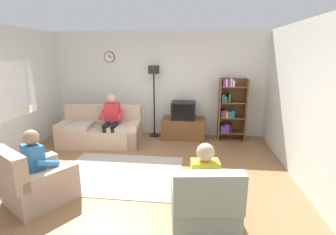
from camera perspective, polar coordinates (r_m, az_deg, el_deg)
name	(u,v)px	position (r m, az deg, el deg)	size (l,w,h in m)	color
ground_plane	(135,177)	(4.74, -7.34, -13.04)	(12.00, 12.00, 0.00)	#8C603D
back_wall_assembly	(158,84)	(6.87, -2.32, 7.51)	(6.20, 0.17, 2.70)	silver
right_wall	(314,108)	(4.52, 29.88, 1.95)	(0.12, 5.80, 2.70)	silver
couch	(101,131)	(6.41, -14.79, -2.98)	(1.96, 1.02, 0.90)	tan
tv_stand	(183,128)	(6.61, 3.44, -2.43)	(1.10, 0.56, 0.52)	brown
tv	(184,110)	(6.47, 3.49, 1.60)	(0.60, 0.49, 0.44)	black
bookshelf	(230,109)	(6.59, 13.72, 1.91)	(0.68, 0.36, 1.58)	brown
floor_lamp	(154,81)	(6.56, -3.18, 8.05)	(0.28, 0.28, 1.85)	black
armchair_near_window	(37,184)	(4.35, -27.22, -13.02)	(1.14, 1.17, 0.90)	tan
armchair_near_bookshelf	(203,205)	(3.45, 7.93, -18.83)	(0.91, 0.98, 0.90)	gray
area_rug	(121,173)	(4.90, -10.54, -12.15)	(2.20, 1.70, 0.01)	#AD9E8E
person_on_couch	(111,117)	(6.09, -12.53, 0.04)	(0.53, 0.56, 1.24)	red
person_in_left_armchair	(41,162)	(4.25, -26.61, -8.89)	(0.61, 0.64, 1.12)	#3372B2
person_in_right_armchair	(203,179)	(3.37, 7.88, -13.51)	(0.55, 0.57, 1.12)	yellow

